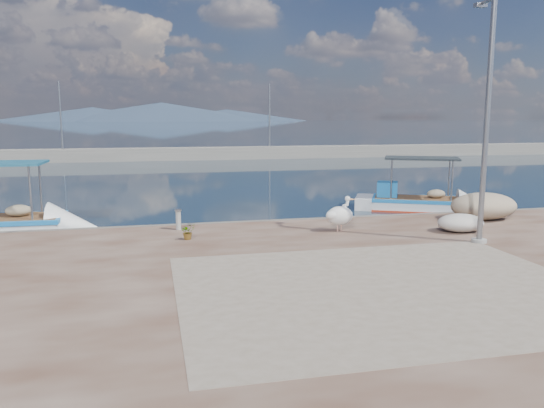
{
  "coord_description": "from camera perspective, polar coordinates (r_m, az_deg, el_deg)",
  "views": [
    {
      "loc": [
        -3.89,
        -13.23,
        4.16
      ],
      "look_at": [
        0.0,
        3.8,
        1.3
      ],
      "focal_mm": 35.0,
      "sensor_mm": 36.0,
      "label": 1
    }
  ],
  "objects": [
    {
      "name": "ground",
      "position": [
        14.41,
        3.39,
        -7.51
      ],
      "size": [
        1400.0,
        1400.0,
        0.0
      ],
      "primitive_type": "plane",
      "color": "#162635",
      "rests_on": "ground"
    },
    {
      "name": "quay",
      "position": [
        9.1,
        14.48,
        -16.48
      ],
      "size": [
        44.0,
        22.0,
        0.5
      ],
      "primitive_type": "cube",
      "color": "#462A1E",
      "rests_on": "ground"
    },
    {
      "name": "quay_patch",
      "position": [
        11.92,
        12.2,
        -8.79
      ],
      "size": [
        9.0,
        7.0,
        0.01
      ],
      "primitive_type": "cube",
      "color": "gray",
      "rests_on": "quay"
    },
    {
      "name": "breakwater",
      "position": [
        53.49,
        -8.7,
        5.38
      ],
      "size": [
        120.0,
        2.2,
        7.5
      ],
      "color": "gray",
      "rests_on": "ground"
    },
    {
      "name": "mountains",
      "position": [
        663.31,
        -12.31,
        9.56
      ],
      "size": [
        370.0,
        280.0,
        22.0
      ],
      "color": "#28384C",
      "rests_on": "ground"
    },
    {
      "name": "boat_right",
      "position": [
        24.93,
        15.44,
        -0.13
      ],
      "size": [
        6.06,
        4.29,
        2.8
      ],
      "rotation": [
        0.0,
        0.0,
        -0.46
      ],
      "color": "white",
      "rests_on": "ground"
    },
    {
      "name": "pelican",
      "position": [
        17.31,
        7.34,
        -1.18
      ],
      "size": [
        1.19,
        0.79,
        1.14
      ],
      "rotation": [
        0.0,
        0.0,
        0.33
      ],
      "color": "tan",
      "rests_on": "quay"
    },
    {
      "name": "lamp_post",
      "position": [
        16.54,
        22.0,
        7.38
      ],
      "size": [
        0.44,
        0.96,
        7.0
      ],
      "color": "gray",
      "rests_on": "quay"
    },
    {
      "name": "bollard_near",
      "position": [
        17.71,
        -10.04,
        -1.55
      ],
      "size": [
        0.22,
        0.22,
        0.68
      ],
      "color": "gray",
      "rests_on": "quay"
    },
    {
      "name": "potted_plant",
      "position": [
        16.28,
        -9.03,
        -2.95
      ],
      "size": [
        0.53,
        0.49,
        0.48
      ],
      "primitive_type": "imported",
      "rotation": [
        0.0,
        0.0,
        0.33
      ],
      "color": "#33722D",
      "rests_on": "quay"
    },
    {
      "name": "net_pile_d",
      "position": [
        18.22,
        19.62,
        -1.91
      ],
      "size": [
        1.54,
        1.16,
        0.58
      ],
      "primitive_type": "ellipsoid",
      "color": "beige",
      "rests_on": "quay"
    },
    {
      "name": "net_pile_c",
      "position": [
        20.69,
        21.8,
        -0.2
      ],
      "size": [
        2.47,
        1.76,
        0.97
      ],
      "primitive_type": "ellipsoid",
      "color": "#C5AD92",
      "rests_on": "quay"
    }
  ]
}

